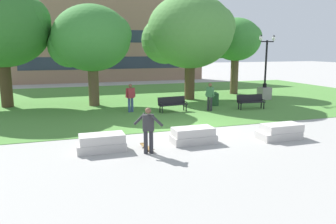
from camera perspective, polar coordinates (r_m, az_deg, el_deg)
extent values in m
plane|color=#A3A09B|center=(15.60, 3.27, -3.09)|extent=(140.00, 140.00, 0.00)
cube|color=#4C8438|center=(24.98, -5.26, 2.22)|extent=(40.00, 20.00, 0.02)
cube|color=#BCB7B2|center=(12.63, -11.57, -5.94)|extent=(1.80, 0.90, 0.32)
cube|color=beige|center=(12.54, -11.44, -4.52)|extent=(1.66, 0.83, 0.32)
cube|color=#BCB7B2|center=(13.44, 4.41, -4.71)|extent=(1.80, 0.90, 0.32)
cube|color=beige|center=(13.35, 4.38, -3.39)|extent=(1.66, 0.83, 0.32)
cube|color=#BCB7B2|center=(14.76, 18.74, -3.84)|extent=(1.80, 0.90, 0.32)
cube|color=beige|center=(14.76, 19.22, -2.59)|extent=(1.66, 0.83, 0.32)
cylinder|color=#28282D|center=(12.00, -3.90, -5.29)|extent=(0.15, 0.15, 0.86)
cylinder|color=#28282D|center=(12.02, -2.94, -5.25)|extent=(0.15, 0.15, 0.86)
cube|color=#2D2D30|center=(11.83, -3.46, -1.87)|extent=(0.43, 0.30, 0.60)
cylinder|color=#2D2D30|center=(11.97, -4.95, -1.21)|extent=(0.47, 0.17, 0.46)
cylinder|color=#2D2D30|center=(11.65, -1.94, -1.51)|extent=(0.47, 0.17, 0.46)
sphere|color=brown|center=(11.74, -3.49, 0.23)|extent=(0.22, 0.22, 0.22)
cube|color=olive|center=(12.59, -3.66, -6.14)|extent=(0.30, 0.82, 0.02)
cube|color=olive|center=(12.98, -4.42, -5.52)|extent=(0.21, 0.14, 0.06)
cube|color=olive|center=(12.18, -2.85, -6.61)|extent=(0.21, 0.14, 0.06)
cylinder|color=silver|center=(12.76, -4.50, -6.18)|extent=(0.04, 0.06, 0.06)
cylinder|color=silver|center=(12.84, -3.58, -6.06)|extent=(0.04, 0.06, 0.06)
cylinder|color=silver|center=(12.37, -3.74, -6.73)|extent=(0.04, 0.06, 0.06)
cylinder|color=silver|center=(12.45, -2.80, -6.60)|extent=(0.04, 0.06, 0.06)
cube|color=black|center=(21.39, 14.33, 1.68)|extent=(1.82, 0.55, 0.05)
cube|color=black|center=(21.57, 14.03, 2.38)|extent=(1.80, 0.24, 0.46)
cube|color=black|center=(20.98, 12.34, 1.92)|extent=(0.08, 0.40, 0.04)
cube|color=black|center=(21.80, 16.27, 2.06)|extent=(0.08, 0.40, 0.04)
cylinder|color=black|center=(20.91, 12.59, 0.90)|extent=(0.07, 0.07, 0.41)
cylinder|color=black|center=(21.69, 16.35, 1.08)|extent=(0.07, 0.07, 0.41)
cylinder|color=black|center=(21.19, 12.20, 1.05)|extent=(0.07, 0.07, 0.41)
cylinder|color=black|center=(21.96, 15.92, 1.21)|extent=(0.07, 0.07, 0.41)
cube|color=black|center=(19.76, 0.92, 1.27)|extent=(1.84, 0.63, 0.05)
cube|color=black|center=(19.95, 0.61, 2.03)|extent=(1.80, 0.31, 0.46)
cube|color=black|center=(19.40, -1.32, 1.45)|extent=(0.10, 0.40, 0.04)
cube|color=black|center=(20.11, 3.08, 1.78)|extent=(0.10, 0.40, 0.04)
cylinder|color=black|center=(19.33, -1.02, 0.36)|extent=(0.07, 0.07, 0.41)
cylinder|color=black|center=(20.02, 3.18, 0.71)|extent=(0.07, 0.07, 0.41)
cylinder|color=black|center=(19.62, -1.40, 0.51)|extent=(0.07, 0.07, 0.41)
cylinder|color=black|center=(20.30, 2.76, 0.85)|extent=(0.07, 0.07, 0.41)
cube|color=gray|center=(25.85, 16.41, 3.14)|extent=(0.80, 0.80, 0.90)
cylinder|color=black|center=(25.78, 16.49, 4.46)|extent=(0.28, 0.28, 0.30)
cylinder|color=black|center=(25.66, 16.68, 7.99)|extent=(0.14, 0.14, 3.48)
cube|color=black|center=(25.64, 16.88, 11.66)|extent=(1.10, 0.08, 0.08)
ellipsoid|color=white|center=(25.33, 15.87, 12.27)|extent=(0.22, 0.22, 0.36)
cone|color=black|center=(25.34, 15.90, 12.71)|extent=(0.20, 0.20, 0.13)
ellipsoid|color=white|center=(25.96, 17.93, 12.12)|extent=(0.22, 0.22, 0.36)
cone|color=black|center=(25.97, 17.95, 12.55)|extent=(0.20, 0.20, 0.13)
cylinder|color=#4C3823|center=(24.77, 3.79, 6.00)|extent=(0.76, 0.76, 3.27)
ellipsoid|color=#4C893D|center=(24.71, 3.89, 13.83)|extent=(6.33, 6.33, 5.38)
sphere|color=#4C893D|center=(24.68, -0.53, 12.39)|extent=(3.48, 3.48, 3.48)
sphere|color=#4C893D|center=(24.81, 7.96, 14.47)|extent=(3.16, 3.16, 3.16)
cylinder|color=brown|center=(22.52, -12.84, 4.98)|extent=(0.69, 0.69, 3.05)
ellipsoid|color=#387F33|center=(22.42, -13.16, 12.41)|extent=(5.07, 5.07, 4.31)
sphere|color=#387F33|center=(22.82, -16.78, 10.94)|extent=(2.79, 2.79, 2.79)
sphere|color=#387F33|center=(22.09, -9.70, 13.23)|extent=(2.53, 2.53, 2.53)
cylinder|color=brown|center=(28.39, 11.49, 6.55)|extent=(0.65, 0.65, 3.39)
ellipsoid|color=#387F33|center=(28.33, 11.71, 12.27)|extent=(4.14, 4.14, 3.52)
sphere|color=#387F33|center=(28.13, 9.20, 11.52)|extent=(2.28, 2.28, 2.28)
sphere|color=#387F33|center=(28.51, 13.99, 12.58)|extent=(2.07, 2.07, 2.07)
cylinder|color=#42301E|center=(23.86, -26.45, 4.98)|extent=(0.75, 0.75, 3.50)
ellipsoid|color=#2D6B28|center=(23.81, -27.17, 13.22)|extent=(6.14, 6.14, 5.22)
sphere|color=#2D6B28|center=(23.06, -23.58, 14.39)|extent=(3.07, 3.07, 3.07)
cylinder|color=#234C28|center=(22.23, 8.21, 2.14)|extent=(0.48, 0.48, 0.80)
cone|color=#234C28|center=(22.17, 8.24, 3.37)|extent=(0.49, 0.49, 0.16)
cylinder|color=#384C7A|center=(19.82, -6.77, 1.19)|extent=(0.15, 0.15, 0.86)
cylinder|color=#384C7A|center=(19.91, -6.26, 1.25)|extent=(0.15, 0.15, 0.86)
cube|color=maroon|center=(19.75, -6.56, 3.31)|extent=(0.45, 0.35, 0.60)
cylinder|color=maroon|center=(19.65, -7.24, 3.33)|extent=(0.16, 0.14, 0.56)
cylinder|color=maroon|center=(19.86, -5.89, 3.44)|extent=(0.16, 0.14, 0.56)
sphere|color=brown|center=(19.70, -6.59, 4.58)|extent=(0.22, 0.22, 0.22)
cylinder|color=#28282D|center=(20.26, 7.51, 1.39)|extent=(0.15, 0.15, 0.86)
cylinder|color=#28282D|center=(20.37, 7.05, 1.45)|extent=(0.15, 0.15, 0.86)
cube|color=#3D7047|center=(20.21, 7.33, 3.46)|extent=(0.41, 0.47, 0.60)
cylinder|color=#3D7047|center=(20.12, 7.86, 3.51)|extent=(0.20, 0.25, 0.56)
cylinder|color=#3D7047|center=(20.29, 6.81, 3.60)|extent=(0.20, 0.25, 0.56)
sphere|color=brown|center=(20.16, 7.36, 4.70)|extent=(0.22, 0.22, 0.22)
cube|color=#8E6B56|center=(38.91, -11.31, 13.21)|extent=(24.37, 1.00, 10.92)
cube|color=#232D3D|center=(38.40, -11.03, 8.39)|extent=(18.28, 0.03, 1.40)
cube|color=#232D3D|center=(38.39, -11.20, 12.86)|extent=(18.28, 0.03, 1.40)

